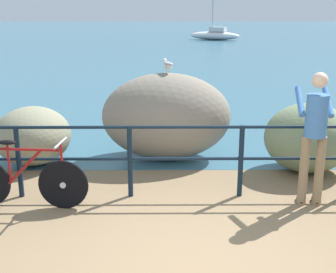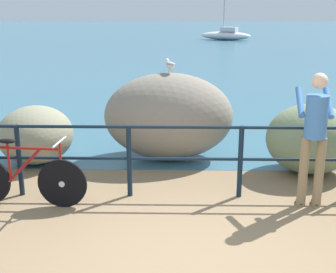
{
  "view_description": "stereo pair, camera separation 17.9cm",
  "coord_description": "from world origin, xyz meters",
  "px_view_note": "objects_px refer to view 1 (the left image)",
  "views": [
    {
      "loc": [
        -0.29,
        -4.01,
        2.54
      ],
      "look_at": [
        -0.24,
        2.25,
        0.75
      ],
      "focal_mm": 48.04,
      "sensor_mm": 36.0,
      "label": 1
    },
    {
      "loc": [
        -0.11,
        -4.01,
        2.54
      ],
      "look_at": [
        -0.24,
        2.25,
        0.75
      ],
      "focal_mm": 48.04,
      "sensor_mm": 36.0,
      "label": 2
    }
  ],
  "objects_px": {
    "bicycle": "(24,179)",
    "breakwater_boulder_right": "(308,138)",
    "person_at_railing": "(315,133)",
    "sailboat": "(215,35)",
    "breakwater_boulder_main": "(166,116)",
    "seagull": "(168,65)",
    "breakwater_boulder_left": "(33,136)"
  },
  "relations": [
    {
      "from": "bicycle",
      "to": "breakwater_boulder_right",
      "type": "xyz_separation_m",
      "value": [
        4.13,
        1.36,
        0.17
      ]
    },
    {
      "from": "bicycle",
      "to": "person_at_railing",
      "type": "xyz_separation_m",
      "value": [
        3.78,
        0.07,
        0.6
      ]
    },
    {
      "from": "breakwater_boulder_right",
      "to": "seagull",
      "type": "height_order",
      "value": "seagull"
    },
    {
      "from": "bicycle",
      "to": "breakwater_boulder_main",
      "type": "distance_m",
      "value": 2.8
    },
    {
      "from": "seagull",
      "to": "sailboat",
      "type": "bearing_deg",
      "value": -35.48
    },
    {
      "from": "bicycle",
      "to": "breakwater_boulder_left",
      "type": "distance_m",
      "value": 1.8
    },
    {
      "from": "person_at_railing",
      "to": "sailboat",
      "type": "height_order",
      "value": "sailboat"
    },
    {
      "from": "breakwater_boulder_left",
      "to": "sailboat",
      "type": "xyz_separation_m",
      "value": [
        6.45,
        31.43,
        -0.06
      ]
    },
    {
      "from": "breakwater_boulder_main",
      "to": "breakwater_boulder_left",
      "type": "height_order",
      "value": "breakwater_boulder_main"
    },
    {
      "from": "person_at_railing",
      "to": "sailboat",
      "type": "relative_size",
      "value": 0.36
    },
    {
      "from": "breakwater_boulder_main",
      "to": "breakwater_boulder_right",
      "type": "height_order",
      "value": "breakwater_boulder_main"
    },
    {
      "from": "breakwater_boulder_main",
      "to": "bicycle",
      "type": "bearing_deg",
      "value": -132.27
    },
    {
      "from": "bicycle",
      "to": "breakwater_boulder_right",
      "type": "bearing_deg",
      "value": 22.98
    },
    {
      "from": "breakwater_boulder_right",
      "to": "sailboat",
      "type": "xyz_separation_m",
      "value": [
        1.94,
        31.83,
        -0.13
      ]
    },
    {
      "from": "breakwater_boulder_left",
      "to": "breakwater_boulder_right",
      "type": "relative_size",
      "value": 0.94
    },
    {
      "from": "breakwater_boulder_left",
      "to": "seagull",
      "type": "height_order",
      "value": "seagull"
    },
    {
      "from": "breakwater_boulder_left",
      "to": "sailboat",
      "type": "height_order",
      "value": "sailboat"
    },
    {
      "from": "bicycle",
      "to": "seagull",
      "type": "relative_size",
      "value": 5.14
    },
    {
      "from": "sailboat",
      "to": "seagull",
      "type": "bearing_deg",
      "value": 108.7
    },
    {
      "from": "bicycle",
      "to": "breakwater_boulder_main",
      "type": "relative_size",
      "value": 0.76
    },
    {
      "from": "breakwater_boulder_main",
      "to": "sailboat",
      "type": "bearing_deg",
      "value": 82.31
    },
    {
      "from": "breakwater_boulder_right",
      "to": "sailboat",
      "type": "relative_size",
      "value": 0.29
    },
    {
      "from": "person_at_railing",
      "to": "breakwater_boulder_main",
      "type": "bearing_deg",
      "value": 50.91
    },
    {
      "from": "breakwater_boulder_main",
      "to": "sailboat",
      "type": "height_order",
      "value": "sailboat"
    },
    {
      "from": "breakwater_boulder_main",
      "to": "breakwater_boulder_left",
      "type": "bearing_deg",
      "value": -172.48
    },
    {
      "from": "bicycle",
      "to": "seagull",
      "type": "distance_m",
      "value": 3.07
    },
    {
      "from": "bicycle",
      "to": "breakwater_boulder_right",
      "type": "height_order",
      "value": "breakwater_boulder_right"
    },
    {
      "from": "breakwater_boulder_left",
      "to": "seagull",
      "type": "xyz_separation_m",
      "value": [
        2.27,
        0.32,
        1.15
      ]
    },
    {
      "from": "seagull",
      "to": "sailboat",
      "type": "distance_m",
      "value": 31.42
    },
    {
      "from": "bicycle",
      "to": "breakwater_boulder_left",
      "type": "height_order",
      "value": "breakwater_boulder_left"
    },
    {
      "from": "seagull",
      "to": "sailboat",
      "type": "height_order",
      "value": "sailboat"
    },
    {
      "from": "bicycle",
      "to": "breakwater_boulder_main",
      "type": "height_order",
      "value": "breakwater_boulder_main"
    }
  ]
}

